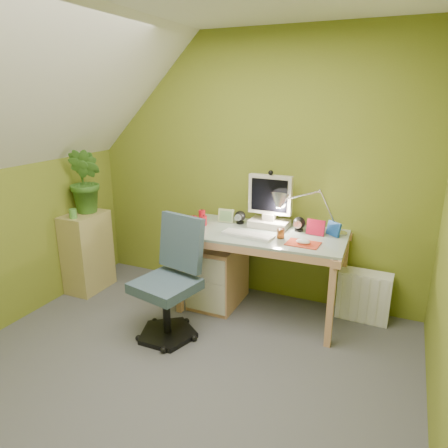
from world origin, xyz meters
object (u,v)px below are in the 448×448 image
at_px(side_ledge, 87,252).
at_px(potted_plant, 86,181).
at_px(radiator, 364,296).
at_px(monitor, 270,200).
at_px(desk_lamp, 323,202).
at_px(task_chair, 165,285).
at_px(desk, 261,273).

bearing_deg(side_ledge, potted_plant, 59.12).
xyz_separation_m(potted_plant, radiator, (2.52, 0.44, -0.87)).
xyz_separation_m(monitor, desk_lamp, (0.45, 0.00, 0.03)).
distance_m(side_ledge, potted_plant, 0.70).
relative_size(task_chair, radiator, 2.10).
bearing_deg(task_chair, radiator, 45.65).
height_order(side_ledge, task_chair, task_chair).
bearing_deg(desk_lamp, radiator, -1.45).
distance_m(monitor, desk_lamp, 0.45).
relative_size(side_ledge, potted_plant, 1.25).
bearing_deg(radiator, potted_plant, -168.30).
bearing_deg(desk_lamp, task_chair, -147.49).
height_order(desk_lamp, potted_plant, potted_plant).
distance_m(side_ledge, radiator, 2.61).
bearing_deg(side_ledge, monitor, 14.46).
relative_size(desk_lamp, task_chair, 0.61).
xyz_separation_m(monitor, potted_plant, (-1.68, -0.39, 0.10)).
distance_m(desk, radiator, 0.89).
distance_m(monitor, potted_plant, 1.72).
xyz_separation_m(desk, monitor, (0.00, 0.18, 0.61)).
bearing_deg(desk_lamp, desk, -166.82).
bearing_deg(monitor, task_chair, -122.07).
relative_size(desk, side_ledge, 1.79).
xyz_separation_m(desk, side_ledge, (-1.71, -0.26, 0.02)).
bearing_deg(side_ledge, radiator, 10.86).
distance_m(monitor, side_ledge, 1.86).
relative_size(potted_plant, radiator, 1.44).
bearing_deg(task_chair, monitor, 70.05).
relative_size(desk_lamp, potted_plant, 0.89).
bearing_deg(desk, potted_plant, -175.15).
xyz_separation_m(desk, desk_lamp, (0.45, 0.18, 0.64)).
bearing_deg(potted_plant, monitor, 13.10).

